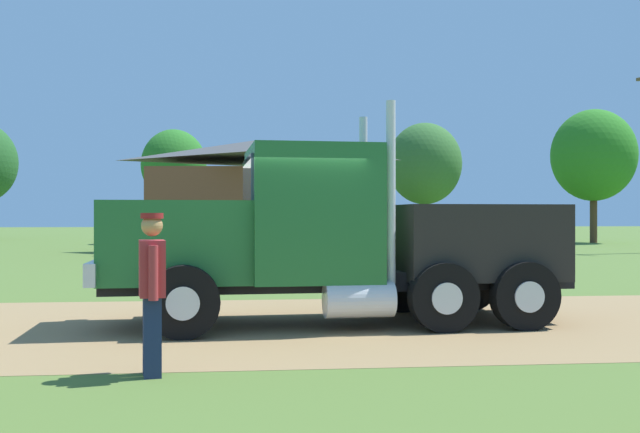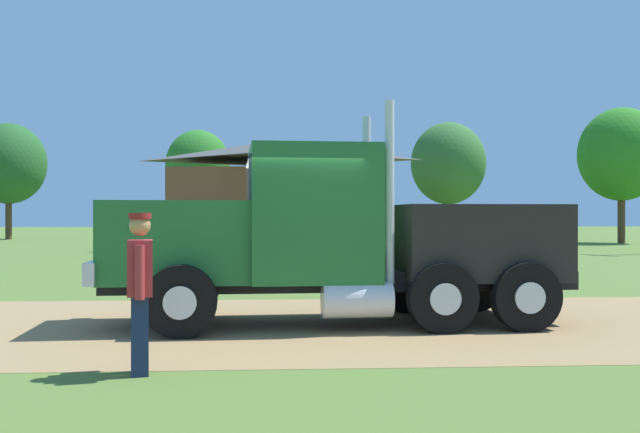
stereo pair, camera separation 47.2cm
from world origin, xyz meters
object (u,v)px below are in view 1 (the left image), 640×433
(shed_building, at_px, (258,198))
(truck_foreground_white, at_px, (333,240))
(visitor_walking_mid, at_px, (152,287))
(visitor_far_side, at_px, (389,254))

(shed_building, bearing_deg, truck_foreground_white, -88.23)
(truck_foreground_white, xyz_separation_m, shed_building, (-0.71, 22.93, 1.21))
(truck_foreground_white, distance_m, shed_building, 22.97)
(visitor_walking_mid, relative_size, shed_building, 0.17)
(visitor_walking_mid, height_order, shed_building, shed_building)
(truck_foreground_white, height_order, visitor_walking_mid, truck_foreground_white)
(truck_foreground_white, height_order, visitor_far_side, truck_foreground_white)
(truck_foreground_white, relative_size, visitor_walking_mid, 4.30)
(visitor_walking_mid, xyz_separation_m, visitor_far_side, (4.14, 7.99, -0.10))
(truck_foreground_white, xyz_separation_m, visitor_walking_mid, (-2.35, -3.56, -0.37))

